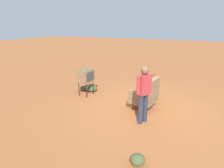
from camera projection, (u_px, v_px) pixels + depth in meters
name	position (u px, v px, depth m)	size (l,w,h in m)	color
ground_plane	(147.00, 108.00, 6.50)	(60.00, 60.00, 0.00)	#AD6033
armchair	(146.00, 95.00, 6.28)	(0.88, 0.89, 1.06)	#937047
side_table	(149.00, 84.00, 7.22)	(0.56, 0.56, 0.63)	black
tv_on_stand	(86.00, 76.00, 7.44)	(0.64, 0.50, 1.03)	black
person_standing	(144.00, 92.00, 5.26)	(0.53, 0.35, 1.64)	#2D3347
bottle_tall_amber	(153.00, 78.00, 7.19)	(0.07, 0.07, 0.30)	brown
bottle_short_clear	(150.00, 79.00, 7.22)	(0.06, 0.06, 0.20)	silver
soda_can_red	(145.00, 79.00, 7.38)	(0.07, 0.07, 0.12)	red
flower_vase	(142.00, 79.00, 7.04)	(0.15, 0.10, 0.27)	silver
shrub_near	(92.00, 88.00, 7.99)	(0.39, 0.39, 0.30)	#475B33
shrub_mid	(83.00, 88.00, 8.14)	(0.28, 0.28, 0.22)	#475B33
shrub_far	(138.00, 160.00, 3.84)	(0.30, 0.30, 0.23)	#475B33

